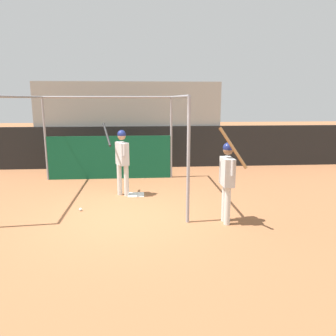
# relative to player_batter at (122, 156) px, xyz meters

# --- Properties ---
(ground_plane) EXTENTS (60.00, 60.00, 0.00)m
(ground_plane) POSITION_rel_player_batter_xyz_m (0.05, -1.68, -1.09)
(ground_plane) COLOR #935B38
(outfield_wall) EXTENTS (24.00, 0.12, 1.59)m
(outfield_wall) POSITION_rel_player_batter_xyz_m (0.05, 3.75, -0.30)
(outfield_wall) COLOR black
(outfield_wall) RESTS_ON ground
(bleacher_section) EXTENTS (7.05, 3.20, 3.27)m
(bleacher_section) POSITION_rel_player_batter_xyz_m (0.05, 5.41, 0.54)
(bleacher_section) COLOR #9E9E99
(bleacher_section) RESTS_ON ground
(batting_cage) EXTENTS (4.13, 4.18, 2.69)m
(batting_cage) POSITION_rel_player_batter_xyz_m (-0.52, 1.33, 0.09)
(batting_cage) COLOR gray
(batting_cage) RESTS_ON ground
(home_plate) EXTENTS (0.44, 0.44, 0.02)m
(home_plate) POSITION_rel_player_batter_xyz_m (0.36, -0.00, -1.08)
(home_plate) COLOR white
(home_plate) RESTS_ON ground
(player_batter) EXTENTS (0.74, 0.76, 1.96)m
(player_batter) POSITION_rel_player_batter_xyz_m (0.00, 0.00, 0.00)
(player_batter) COLOR silver
(player_batter) RESTS_ON ground
(player_waiting) EXTENTS (0.56, 0.81, 2.08)m
(player_waiting) POSITION_rel_player_batter_xyz_m (2.32, -2.24, -0.04)
(player_waiting) COLOR silver
(player_waiting) RESTS_ON ground
(baseball) EXTENTS (0.07, 0.07, 0.07)m
(baseball) POSITION_rel_player_batter_xyz_m (-0.93, -1.22, -1.05)
(baseball) COLOR white
(baseball) RESTS_ON ground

